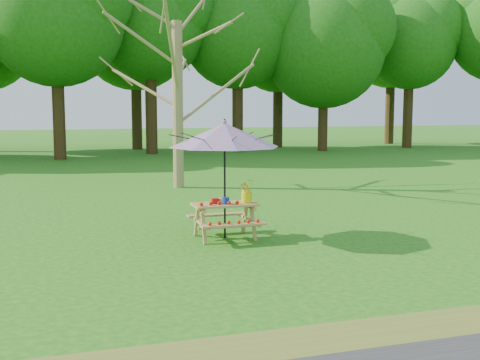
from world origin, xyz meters
name	(u,v)px	position (x,y,z in m)	size (l,w,h in m)	color
ground	(114,287)	(0.00, 0.00, 0.00)	(120.00, 120.00, 0.00)	#1E6513
picnic_table	(225,221)	(2.33, 2.48, 0.33)	(1.20, 1.32, 0.67)	#AC874E
patio_umbrella	(225,135)	(2.33, 2.48, 1.95)	(2.25, 2.25, 2.25)	black
produce_bins	(221,201)	(2.25, 2.49, 0.72)	(0.31, 0.43, 0.13)	red
tomatoes_row	(220,203)	(2.18, 2.30, 0.71)	(0.77, 0.13, 0.07)	red
flower_bucket	(247,190)	(2.75, 2.44, 0.91)	(0.32, 0.29, 0.45)	yellow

